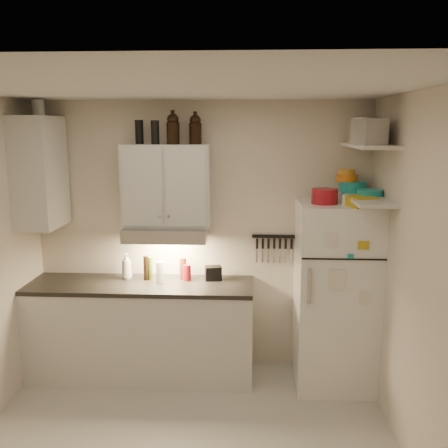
{
  "coord_description": "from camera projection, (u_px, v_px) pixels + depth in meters",
  "views": [
    {
      "loc": [
        0.46,
        -3.22,
        2.35
      ],
      "look_at": [
        0.25,
        0.9,
        1.55
      ],
      "focal_mm": 40.0,
      "sensor_mm": 36.0,
      "label": 1
    }
  ],
  "objects": [
    {
      "name": "clear_bottle",
      "position": [
        160.0,
        272.0,
        4.66
      ],
      "size": [
        0.09,
        0.09,
        0.2
      ],
      "primitive_type": "cylinder",
      "rotation": [
        0.0,
        0.0,
        -0.42
      ],
      "color": "silver",
      "rests_on": "countertop"
    },
    {
      "name": "spice_jar",
      "position": [
        345.0,
        200.0,
        4.24
      ],
      "size": [
        0.06,
        0.06,
        0.09
      ],
      "primitive_type": "cylinder",
      "rotation": [
        0.0,
        0.0,
        0.08
      ],
      "color": "silver",
      "rests_on": "fridge"
    },
    {
      "name": "fridge",
      "position": [
        335.0,
        295.0,
        4.54
      ],
      "size": [
        0.7,
        0.68,
        1.7
      ],
      "primitive_type": "cube",
      "color": "white",
      "rests_on": "floor"
    },
    {
      "name": "thermos_b",
      "position": [
        139.0,
        132.0,
        4.53
      ],
      "size": [
        0.09,
        0.09,
        0.22
      ],
      "primitive_type": "cylinder",
      "rotation": [
        0.0,
        0.0,
        0.15
      ],
      "color": "black",
      "rests_on": "upper_cabinet"
    },
    {
      "name": "book_stack",
      "position": [
        361.0,
        202.0,
        4.16
      ],
      "size": [
        0.27,
        0.3,
        0.08
      ],
      "primitive_type": "cube",
      "rotation": [
        0.0,
        0.0,
        0.29
      ],
      "color": "gold",
      "rests_on": "fridge"
    },
    {
      "name": "caddy",
      "position": [
        213.0,
        273.0,
        4.75
      ],
      "size": [
        0.17,
        0.14,
        0.13
      ],
      "primitive_type": "cube",
      "rotation": [
        0.0,
        0.0,
        0.2
      ],
      "color": "black",
      "rests_on": "countertop"
    },
    {
      "name": "ceiling",
      "position": [
        177.0,
        85.0,
        3.13
      ],
      "size": [
        3.2,
        3.0,
        0.02
      ],
      "primitive_type": "cube",
      "color": "silver",
      "rests_on": "ground"
    },
    {
      "name": "growler_b",
      "position": [
        195.0,
        129.0,
        4.5
      ],
      "size": [
        0.13,
        0.13,
        0.27
      ],
      "primitive_type": null,
      "rotation": [
        0.0,
        0.0,
        -0.19
      ],
      "color": "black",
      "rests_on": "upper_cabinet"
    },
    {
      "name": "pepper_mill",
      "position": [
        183.0,
        268.0,
        4.77
      ],
      "size": [
        0.07,
        0.07,
        0.21
      ],
      "primitive_type": "cylinder",
      "rotation": [
        0.0,
        0.0,
        0.05
      ],
      "color": "#58311A",
      "rests_on": "countertop"
    },
    {
      "name": "base_cabinet",
      "position": [
        142.0,
        331.0,
        4.75
      ],
      "size": [
        2.1,
        0.6,
        0.88
      ],
      "primitive_type": "cube",
      "color": "silver",
      "rests_on": "floor"
    },
    {
      "name": "countertop",
      "position": [
        140.0,
        285.0,
        4.66
      ],
      "size": [
        2.1,
        0.62,
        0.04
      ],
      "primitive_type": "cube",
      "color": "black",
      "rests_on": "base_cabinet"
    },
    {
      "name": "vinegar_bottle",
      "position": [
        146.0,
        268.0,
        4.74
      ],
      "size": [
        0.06,
        0.06,
        0.23
      ],
      "primitive_type": "cylinder",
      "rotation": [
        0.0,
        0.0,
        0.4
      ],
      "color": "black",
      "rests_on": "countertop"
    },
    {
      "name": "range_hood",
      "position": [
        167.0,
        233.0,
        4.62
      ],
      "size": [
        0.76,
        0.46,
        0.12
      ],
      "primitive_type": "cube",
      "color": "silver",
      "rests_on": "back_wall"
    },
    {
      "name": "shelf_lo",
      "position": [
        366.0,
        198.0,
        4.22
      ],
      "size": [
        0.3,
        0.95,
        0.03
      ],
      "primitive_type": "cube",
      "color": "silver",
      "rests_on": "right_wall"
    },
    {
      "name": "knife_strip",
      "position": [
        274.0,
        236.0,
        4.79
      ],
      "size": [
        0.42,
        0.02,
        0.03
      ],
      "primitive_type": "cube",
      "color": "black",
      "rests_on": "back_wall"
    },
    {
      "name": "soap_bottle",
      "position": [
        126.0,
        264.0,
        4.77
      ],
      "size": [
        0.12,
        0.12,
        0.28
      ],
      "primitive_type": "imported",
      "rotation": [
        0.0,
        0.0,
        -0.06
      ],
      "color": "silver",
      "rests_on": "countertop"
    },
    {
      "name": "plates",
      "position": [
        370.0,
        193.0,
        4.26
      ],
      "size": [
        0.23,
        0.23,
        0.05
      ],
      "primitive_type": "cylinder",
      "rotation": [
        0.0,
        0.0,
        0.07
      ],
      "color": "teal",
      "rests_on": "shelf_lo"
    },
    {
      "name": "side_cabinet",
      "position": [
        40.0,
        172.0,
        4.5
      ],
      "size": [
        0.33,
        0.55,
        1.0
      ],
      "primitive_type": "cube",
      "color": "silver",
      "rests_on": "left_wall"
    },
    {
      "name": "back_wall",
      "position": [
        202.0,
        237.0,
        4.86
      ],
      "size": [
        3.2,
        0.02,
        2.6
      ],
      "primitive_type": "cube",
      "color": "beige",
      "rests_on": "ground"
    },
    {
      "name": "right_wall",
      "position": [
        422.0,
        289.0,
        3.3
      ],
      "size": [
        0.02,
        3.0,
        2.6
      ],
      "primitive_type": "cube",
      "color": "beige",
      "rests_on": "ground"
    },
    {
      "name": "red_jar",
      "position": [
        187.0,
        273.0,
        4.73
      ],
      "size": [
        0.1,
        0.1,
        0.15
      ],
      "primitive_type": "cylinder",
      "rotation": [
        0.0,
        0.0,
        0.42
      ],
      "color": "maroon",
      "rests_on": "countertop"
    },
    {
      "name": "stock_pot",
      "position": [
        365.0,
        130.0,
        4.41
      ],
      "size": [
        0.34,
        0.34,
        0.22
      ],
      "primitive_type": "cylinder",
      "rotation": [
        0.0,
        0.0,
        -0.12
      ],
      "color": "silver",
      "rests_on": "shelf_hi"
    },
    {
      "name": "dutch_oven",
      "position": [
        325.0,
        196.0,
        4.31
      ],
      "size": [
        0.25,
        0.25,
        0.13
      ],
      "primitive_type": "cylinder",
      "rotation": [
        0.0,
        0.0,
        0.1
      ],
      "color": "maroon",
      "rests_on": "fridge"
    },
    {
      "name": "side_jar",
      "position": [
        38.0,
        108.0,
        4.43
      ],
      "size": [
        0.14,
        0.14,
        0.14
      ],
      "primitive_type": "cylinder",
      "rotation": [
        0.0,
        0.0,
        0.39
      ],
      "color": "silver",
      "rests_on": "side_cabinet"
    },
    {
      "name": "shelf_hi",
      "position": [
        369.0,
        146.0,
        4.14
      ],
      "size": [
        0.3,
        0.95,
        0.03
      ],
      "primitive_type": "cube",
      "color": "silver",
      "rests_on": "right_wall"
    },
    {
      "name": "oil_bottle",
      "position": [
        150.0,
        268.0,
        4.74
      ],
      "size": [
        0.05,
        0.05,
        0.22
      ],
      "primitive_type": "cylinder",
      "rotation": [
        0.0,
        0.0,
        0.14
      ],
      "color": "#435E17",
      "rests_on": "countertop"
    },
    {
      "name": "tin_b",
      "position": [
        370.0,
        132.0,
        3.86
      ],
      "size": [
        0.26,
        0.26,
        0.2
      ],
      "primitive_type": "cube",
      "rotation": [
        0.0,
        0.0,
        0.35
      ],
      "color": "#AAAAAD",
      "rests_on": "shelf_hi"
    },
    {
      "name": "thermos_a",
      "position": [
        155.0,
        132.0,
        4.45
      ],
      "size": [
        0.08,
        0.08,
        0.21
      ],
      "primitive_type": "cylinder",
      "rotation": [
        0.0,
        0.0,
        -0.04
      ],
      "color": "black",
      "rests_on": "upper_cabinet"
    },
    {
      "name": "tin_a",
      "position": [
        370.0,
        132.0,
        4.07
      ],
      "size": [
        0.2,
        0.19,
        0.19
      ],
      "primitive_type": "cube",
      "rotation": [
        0.0,
        0.0,
        -0.08
      ],
      "color": "#AAAAAD",
      "rests_on": "shelf_hi"
    },
    {
      "name": "upper_cabinet",
      "position": [
        167.0,
        185.0,
        4.6
      ],
      "size": [
        0.8,
        0.33,
        0.75
      ],
      "primitive_type": "cube",
      "color": "silver",
      "rests_on": "back_wall"
    },
    {
      "name": "bowl_orange",
      "position": [
        347.0,
        178.0,
        4.5
      ],
      "size": [
        0.19,
        0.19,
        0.06
      ],
      "primitive_type": "cylinder",
      "color": "orange",
      "rests_on": "bowl_teal"
    },
    {
      "name": "bowl_teal",
      "position": [
        353.0,
        187.0,
        4.5
      ],
      "size": [
        0.24,
        0.24,
        0.1
      ],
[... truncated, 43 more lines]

